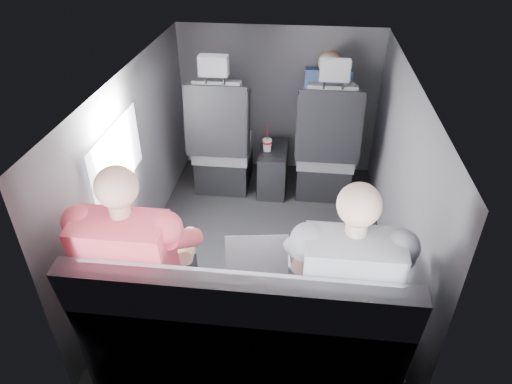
# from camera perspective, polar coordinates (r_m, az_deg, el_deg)

# --- Properties ---
(floor) EXTENTS (2.60, 2.60, 0.00)m
(floor) POSITION_cam_1_polar(r_m,az_deg,el_deg) (3.50, 0.88, -7.16)
(floor) COLOR black
(floor) RESTS_ON ground
(ceiling) EXTENTS (2.60, 2.60, 0.00)m
(ceiling) POSITION_cam_1_polar(r_m,az_deg,el_deg) (2.82, 1.12, 14.29)
(ceiling) COLOR #B2B2AD
(ceiling) RESTS_ON panel_back
(panel_left) EXTENTS (0.02, 2.60, 1.35)m
(panel_left) POSITION_cam_1_polar(r_m,az_deg,el_deg) (3.30, -14.79, 3.24)
(panel_left) COLOR #56565B
(panel_left) RESTS_ON floor
(panel_right) EXTENTS (0.02, 2.60, 1.35)m
(panel_right) POSITION_cam_1_polar(r_m,az_deg,el_deg) (3.16, 17.46, 1.34)
(panel_right) COLOR #56565B
(panel_right) RESTS_ON floor
(panel_front) EXTENTS (1.80, 0.02, 1.35)m
(panel_front) POSITION_cam_1_polar(r_m,az_deg,el_deg) (4.27, 2.77, 11.29)
(panel_front) COLOR #56565B
(panel_front) RESTS_ON floor
(panel_back) EXTENTS (1.80, 0.02, 1.35)m
(panel_back) POSITION_cam_1_polar(r_m,az_deg,el_deg) (2.10, -2.72, -15.89)
(panel_back) COLOR #56565B
(panel_back) RESTS_ON floor
(side_window) EXTENTS (0.02, 0.75, 0.42)m
(side_window) POSITION_cam_1_polar(r_m,az_deg,el_deg) (2.95, -16.92, 4.11)
(side_window) COLOR white
(side_window) RESTS_ON panel_left
(seatbelt) EXTENTS (0.35, 0.11, 0.59)m
(seatbelt) POSITION_cam_1_polar(r_m,az_deg,el_deg) (3.64, 9.25, 9.02)
(seatbelt) COLOR black
(seatbelt) RESTS_ON front_seat_right
(front_seat_left) EXTENTS (0.52, 0.58, 1.26)m
(front_seat_left) POSITION_cam_1_polar(r_m,az_deg,el_deg) (4.02, -4.26, 5.48)
(front_seat_left) COLOR black
(front_seat_left) RESTS_ON floor
(front_seat_right) EXTENTS (0.52, 0.58, 1.26)m
(front_seat_right) POSITION_cam_1_polar(r_m,az_deg,el_deg) (3.96, 8.69, 4.74)
(front_seat_right) COLOR black
(front_seat_right) RESTS_ON floor
(center_console) EXTENTS (0.24, 0.48, 0.41)m
(center_console) POSITION_cam_1_polar(r_m,az_deg,el_deg) (4.10, 2.16, 2.94)
(center_console) COLOR black
(center_console) RESTS_ON floor
(rear_bench) EXTENTS (1.60, 0.57, 0.92)m
(rear_bench) POSITION_cam_1_polar(r_m,az_deg,el_deg) (2.53, -1.62, -17.31)
(rear_bench) COLOR slate
(rear_bench) RESTS_ON floor
(soda_cup) EXTENTS (0.08, 0.08, 0.25)m
(soda_cup) POSITION_cam_1_polar(r_m,az_deg,el_deg) (3.93, 1.40, 5.91)
(soda_cup) COLOR white
(soda_cup) RESTS_ON center_console
(laptop_white) EXTENTS (0.36, 0.34, 0.25)m
(laptop_white) POSITION_cam_1_polar(r_m,az_deg,el_deg) (2.58, -13.14, -6.97)
(laptop_white) COLOR silver
(laptop_white) RESTS_ON passenger_rear_left
(laptop_silver) EXTENTS (0.35, 0.33, 0.23)m
(laptop_silver) POSITION_cam_1_polar(r_m,az_deg,el_deg) (2.48, 0.36, -7.85)
(laptop_silver) COLOR silver
(laptop_silver) RESTS_ON rear_bench
(laptop_black) EXTENTS (0.38, 0.39, 0.23)m
(laptop_black) POSITION_cam_1_polar(r_m,az_deg,el_deg) (2.46, 10.16, -8.98)
(laptop_black) COLOR black
(laptop_black) RESTS_ON passenger_rear_right
(passenger_rear_left) EXTENTS (0.55, 0.66, 1.29)m
(passenger_rear_left) POSITION_cam_1_polar(r_m,az_deg,el_deg) (2.46, -14.16, -8.82)
(passenger_rear_left) COLOR #2F2E33
(passenger_rear_left) RESTS_ON rear_bench
(passenger_rear_right) EXTENTS (0.54, 0.65, 1.28)m
(passenger_rear_right) POSITION_cam_1_polar(r_m,az_deg,el_deg) (2.34, 10.99, -10.97)
(passenger_rear_right) COLOR navy
(passenger_rear_right) RESTS_ON rear_bench
(passenger_front_right) EXTENTS (0.39, 0.39, 0.77)m
(passenger_front_right) POSITION_cam_1_polar(r_m,az_deg,el_deg) (4.05, 8.76, 10.80)
(passenger_front_right) COLOR navy
(passenger_front_right) RESTS_ON front_seat_right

